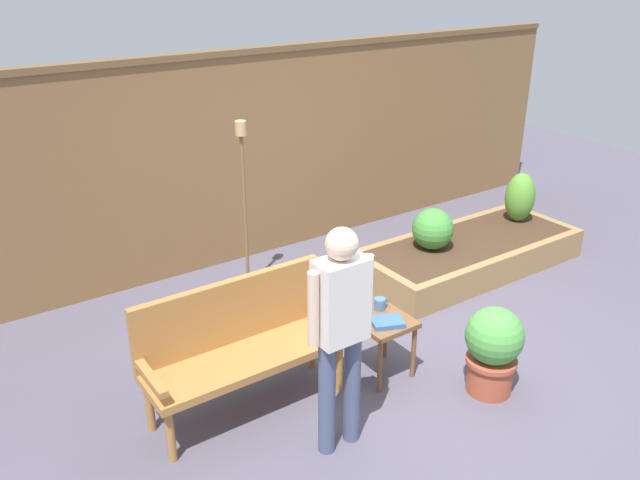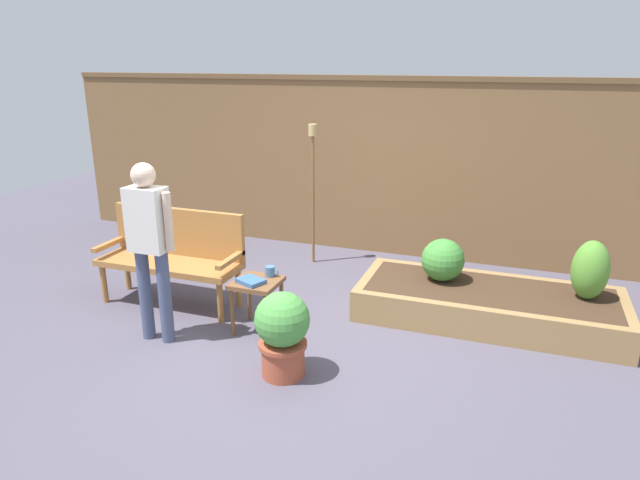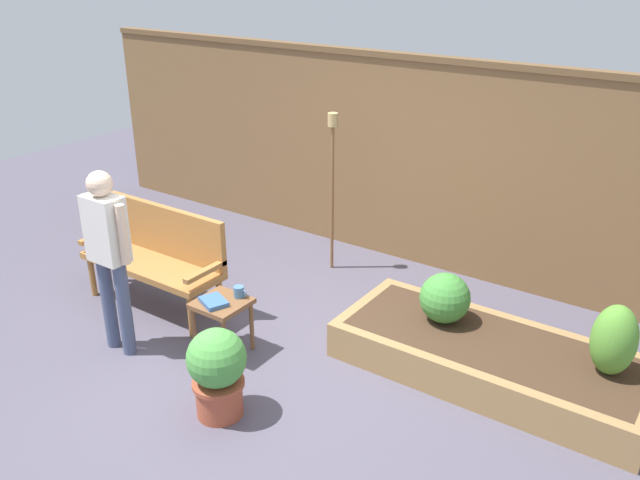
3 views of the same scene
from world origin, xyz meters
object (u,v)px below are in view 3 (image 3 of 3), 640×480
Objects in this scene: garden_bench at (158,250)px; shrub_near_bench at (445,298)px; side_table at (222,310)px; shrub_far_corner at (614,340)px; person_by_bench at (108,247)px; tiki_torch at (333,164)px; book_on_table at (214,302)px; cup_on_table at (239,292)px; potted_boxwood at (217,370)px.

garden_bench is 2.64m from shrub_near_bench.
side_table is 2.95m from shrub_far_corner.
garden_bench reaches higher than shrub_far_corner.
shrub_far_corner is 0.35× the size of person_by_bench.
tiki_torch is (-2.92, 0.81, 0.56)m from shrub_far_corner.
tiki_torch is at bearing 153.60° from shrub_near_bench.
shrub_near_bench is at bearing 59.14° from book_on_table.
book_on_table is at bearing -158.50° from shrub_far_corner.
potted_boxwood is (0.45, -0.75, -0.15)m from cup_on_table.
book_on_table is at bearing -115.19° from cup_on_table.
tiki_torch reaches higher than shrub_far_corner.
shrub_far_corner is at bearing -0.00° from shrub_near_bench.
book_on_table is (1.03, -0.37, -0.05)m from garden_bench.
person_by_bench reaches higher than shrub_near_bench.
shrub_near_bench is at bearing 34.94° from side_table.
book_on_table is at bearing 134.41° from potted_boxwood.
side_table is 0.12m from book_on_table.
garden_bench reaches higher than shrub_near_bench.
cup_on_table is 0.54× the size of book_on_table.
potted_boxwood is (0.54, -0.55, -0.12)m from book_on_table.
shrub_far_corner reaches higher than side_table.
shrub_near_bench is (1.48, 1.03, 0.11)m from side_table.
potted_boxwood is 2.66m from tiki_torch.
side_table is at bearing -85.03° from tiki_torch.
potted_boxwood is (0.52, -0.62, -0.02)m from side_table.
garden_bench is 1.14m from cup_on_table.
cup_on_table is at bearing -8.32° from garden_bench.
shrub_near_bench is (1.50, 1.10, 0.01)m from book_on_table.
potted_boxwood is 1.67× the size of shrub_near_bench.
garden_bench is 11.51× the size of cup_on_table.
cup_on_table is at bearing 120.60° from potted_boxwood.
person_by_bench reaches higher than side_table.
garden_bench is 1.83m from potted_boxwood.
garden_bench is 3.00× the size of side_table.
book_on_table is 2.02m from tiki_torch.
tiki_torch is at bearing 94.97° from side_table.
potted_boxwood is at bearing -7.38° from person_by_bench.
book_on_table reaches higher than side_table.
garden_bench is at bearing 171.68° from cup_on_table.
person_by_bench is at bearing -104.23° from tiki_torch.
tiki_torch reaches higher than cup_on_table.
person_by_bench is at bearing 172.62° from potted_boxwood.
shrub_near_bench is 0.26× the size of person_by_bench.
shrub_near_bench is at bearing 32.48° from cup_on_table.
garden_bench is 0.92× the size of person_by_bench.
book_on_table is 0.56× the size of shrub_near_bench.
potted_boxwood is 0.44× the size of person_by_bench.
side_table is at bearing -159.49° from shrub_far_corner.
cup_on_table is 2.83m from shrub_far_corner.
garden_bench is at bearing -176.56° from book_on_table.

